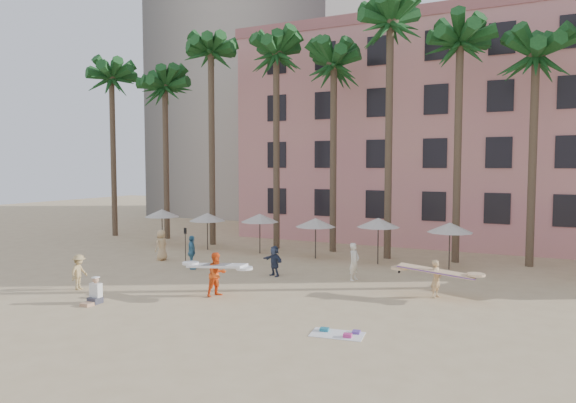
# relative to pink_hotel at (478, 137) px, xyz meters

# --- Properties ---
(ground) EXTENTS (120.00, 120.00, 0.00)m
(ground) POSITION_rel_pink_hotel_xyz_m (-7.00, -26.00, -8.00)
(ground) COLOR #D1B789
(ground) RESTS_ON ground
(pink_hotel) EXTENTS (35.00, 14.00, 16.00)m
(pink_hotel) POSITION_rel_pink_hotel_xyz_m (0.00, 0.00, 0.00)
(pink_hotel) COLOR #D88F83
(pink_hotel) RESTS_ON ground
(grey_tower) EXTENTS (22.00, 18.00, 50.00)m
(grey_tower) POSITION_rel_pink_hotel_xyz_m (-25.00, 12.00, 17.00)
(grey_tower) COLOR #A89E8E
(grey_tower) RESTS_ON ground
(palm_row) EXTENTS (44.40, 5.40, 16.30)m
(palm_row) POSITION_rel_pink_hotel_xyz_m (-6.49, -11.00, 4.97)
(palm_row) COLOR brown
(palm_row) RESTS_ON ground
(umbrella_row) EXTENTS (22.50, 2.70, 2.73)m
(umbrella_row) POSITION_rel_pink_hotel_xyz_m (-10.00, -13.50, -5.67)
(umbrella_row) COLOR #332B23
(umbrella_row) RESTS_ON ground
(beach_towel) EXTENTS (1.92, 1.23, 0.14)m
(beach_towel) POSITION_rel_pink_hotel_xyz_m (-1.70, -26.44, -7.97)
(beach_towel) COLOR white
(beach_towel) RESTS_ON ground
(carrier_yellow) EXTENTS (3.27, 0.77, 1.66)m
(carrier_yellow) POSITION_rel_pink_hotel_xyz_m (0.41, -19.92, -7.04)
(carrier_yellow) COLOR tan
(carrier_yellow) RESTS_ON ground
(carrier_white) EXTENTS (2.78, 1.14, 1.94)m
(carrier_white) POSITION_rel_pink_hotel_xyz_m (-8.36, -23.89, -6.98)
(carrier_white) COLOR #FF5B1A
(carrier_white) RESTS_ON ground
(beachgoers) EXTENTS (12.93, 8.61, 1.89)m
(beachgoers) POSITION_rel_pink_hotel_xyz_m (-11.79, -20.39, -7.12)
(beachgoers) COLOR #D7B079
(beachgoers) RESTS_ON ground
(paddle) EXTENTS (0.18, 0.04, 2.23)m
(paddle) POSITION_rel_pink_hotel_xyz_m (-13.73, -19.05, -6.59)
(paddle) COLOR black
(paddle) RESTS_ON ground
(seated_man) EXTENTS (0.49, 0.86, 1.11)m
(seated_man) POSITION_rel_pink_hotel_xyz_m (-12.27, -27.18, -7.62)
(seated_man) COLOR #3F3F4C
(seated_man) RESTS_ON ground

